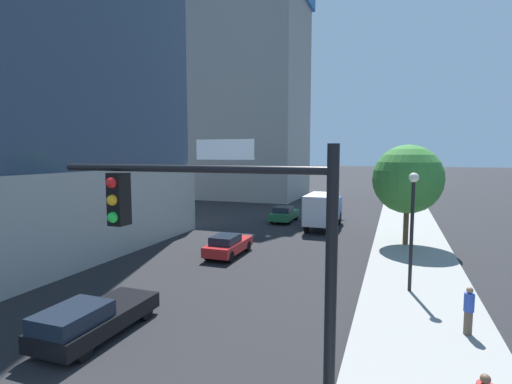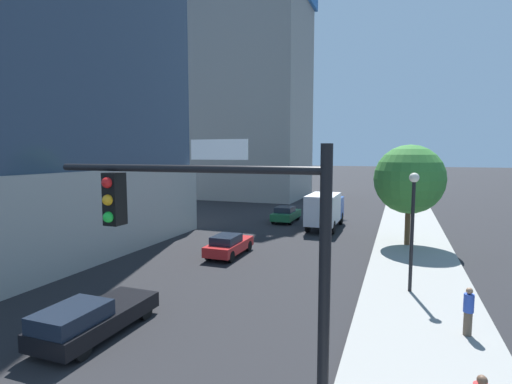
{
  "view_description": "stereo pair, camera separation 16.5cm",
  "coord_description": "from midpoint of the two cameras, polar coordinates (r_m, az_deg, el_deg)",
  "views": [
    {
      "loc": [
        7.43,
        -4.27,
        6.49
      ],
      "look_at": [
        1.18,
        13.11,
        4.65
      ],
      "focal_mm": 27.34,
      "sensor_mm": 36.0,
      "label": 1
    },
    {
      "loc": [
        7.59,
        -4.21,
        6.49
      ],
      "look_at": [
        1.18,
        13.11,
        4.65
      ],
      "focal_mm": 27.34,
      "sensor_mm": 36.0,
      "label": 2
    }
  ],
  "objects": [
    {
      "name": "sidewalk",
      "position": [
        25.1,
        22.35,
        -9.56
      ],
      "size": [
        5.0,
        120.0,
        0.15
      ],
      "primitive_type": "cube",
      "color": "gray",
      "rests_on": "ground"
    },
    {
      "name": "construction_building",
      "position": [
        59.13,
        -0.34,
        15.9
      ],
      "size": [
        17.34,
        14.84,
        40.44
      ],
      "color": "gray",
      "rests_on": "ground"
    },
    {
      "name": "traffic_light_pole",
      "position": [
        7.14,
        -3.93,
        -9.05
      ],
      "size": [
        5.57,
        0.48,
        6.58
      ],
      "color": "black",
      "rests_on": "sidewalk"
    },
    {
      "name": "street_lamp",
      "position": [
        19.06,
        22.19,
        -2.96
      ],
      "size": [
        0.44,
        0.44,
        5.47
      ],
      "color": "black",
      "rests_on": "sidewalk"
    },
    {
      "name": "street_tree",
      "position": [
        28.73,
        21.66,
        1.73
      ],
      "size": [
        4.73,
        4.73,
        6.94
      ],
      "color": "brown",
      "rests_on": "sidewalk"
    },
    {
      "name": "car_black",
      "position": [
        15.51,
        -22.63,
        -16.66
      ],
      "size": [
        1.91,
        4.77,
        1.41
      ],
      "color": "black",
      "rests_on": "ground"
    },
    {
      "name": "car_green",
      "position": [
        37.13,
        4.53,
        -3.23
      ],
      "size": [
        1.87,
        4.37,
        1.49
      ],
      "color": "#1E6638",
      "rests_on": "ground"
    },
    {
      "name": "car_red",
      "position": [
        24.93,
        -3.83,
        -7.73
      ],
      "size": [
        1.72,
        4.24,
        1.39
      ],
      "color": "red",
      "rests_on": "ground"
    },
    {
      "name": "box_truck",
      "position": [
        34.01,
        10.17,
        -2.43
      ],
      "size": [
        2.33,
        6.62,
        3.06
      ],
      "color": "#1E4799",
      "rests_on": "ground"
    },
    {
      "name": "pedestrian_blue_shirt",
      "position": [
        16.02,
        28.9,
        -15.0
      ],
      "size": [
        0.34,
        0.34,
        1.71
      ],
      "color": "brown",
      "rests_on": "sidewalk"
    }
  ]
}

